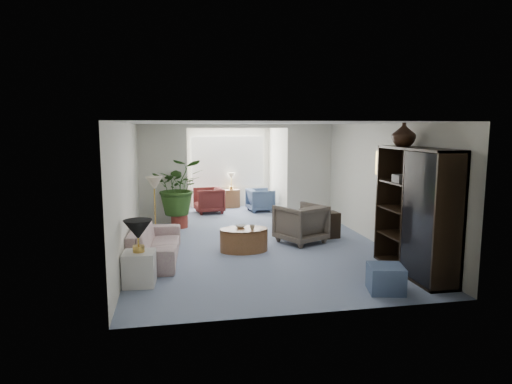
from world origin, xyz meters
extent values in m
plane|color=gray|center=(0.00, 0.00, 0.00)|extent=(6.00, 6.00, 0.00)
plane|color=gray|center=(0.00, 4.10, 0.00)|extent=(2.60, 2.60, 0.00)
cube|color=silver|center=(-1.90, 3.00, 1.25)|extent=(1.20, 0.12, 2.50)
cube|color=silver|center=(1.90, 3.00, 1.25)|extent=(1.20, 0.12, 2.50)
cube|color=silver|center=(0.00, 3.00, 2.45)|extent=(2.60, 0.12, 0.10)
cube|color=white|center=(0.00, 5.18, 1.40)|extent=(2.20, 0.02, 1.50)
cube|color=white|center=(0.00, 5.15, 1.40)|extent=(2.20, 0.02, 1.50)
cube|color=#B7AE93|center=(2.46, -0.10, 1.70)|extent=(0.04, 0.50, 0.40)
imported|color=beige|center=(-2.03, -0.11, 0.31)|extent=(0.97, 2.17, 0.62)
cube|color=silver|center=(-2.23, -1.46, 0.26)|extent=(0.51, 0.51, 0.52)
cone|color=black|center=(-2.23, -1.46, 0.87)|extent=(0.44, 0.44, 0.30)
cone|color=beige|center=(-2.06, 1.24, 1.25)|extent=(0.36, 0.36, 0.28)
cylinder|color=brown|center=(-0.33, 0.13, 0.23)|extent=(1.21, 1.21, 0.45)
imported|color=silver|center=(-0.38, 0.23, 0.47)|extent=(0.26, 0.26, 0.05)
imported|color=beige|center=(-0.18, 0.03, 0.49)|extent=(0.12, 0.12, 0.09)
imported|color=#62594D|center=(0.96, 0.57, 0.41)|extent=(1.19, 1.20, 0.82)
cube|color=black|center=(1.66, 0.87, 0.28)|extent=(0.51, 0.43, 0.57)
cube|color=black|center=(2.23, -1.73, 1.05)|extent=(0.50, 1.89, 2.10)
imported|color=black|center=(2.23, -1.23, 2.31)|extent=(0.40, 0.40, 0.42)
cube|color=#4A597F|center=(1.37, -2.45, 0.20)|extent=(0.60, 0.60, 0.40)
cylinder|color=maroon|center=(-1.54, 2.49, 0.16)|extent=(0.40, 0.40, 0.32)
imported|color=#2A4E1B|center=(-1.54, 2.49, 1.00)|extent=(1.22, 1.06, 1.36)
imported|color=#4A597F|center=(0.83, 4.25, 0.33)|extent=(0.80, 0.78, 0.65)
imported|color=maroon|center=(-0.67, 4.25, 0.36)|extent=(0.88, 0.86, 0.72)
cube|color=brown|center=(0.08, 5.00, 0.27)|extent=(0.49, 0.40, 0.55)
cube|color=#332E27|center=(2.18, -2.16, 1.54)|extent=(0.30, 0.26, 0.16)
cube|color=#595753|center=(2.18, -1.38, 1.54)|extent=(0.30, 0.26, 0.16)
cube|color=black|center=(2.18, -2.15, 0.64)|extent=(0.30, 0.26, 0.16)
cube|color=#474341|center=(2.18, -1.99, 1.09)|extent=(0.30, 0.26, 0.16)
camera|label=1|loc=(-1.72, -8.36, 2.43)|focal=31.48mm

